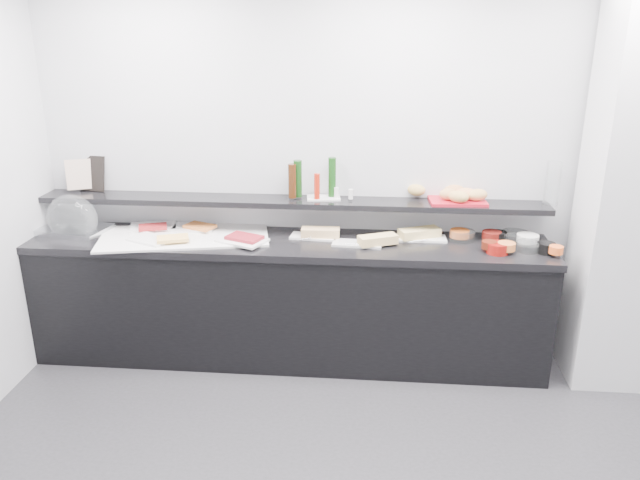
# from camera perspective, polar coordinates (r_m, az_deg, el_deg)

# --- Properties ---
(back_wall) EXTENTS (5.00, 0.02, 2.70)m
(back_wall) POSITION_cam_1_polar(r_m,az_deg,el_deg) (4.46, 6.44, 6.43)
(back_wall) COLOR #B8BBC0
(back_wall) RESTS_ON ground
(column) EXTENTS (0.50, 0.50, 2.70)m
(column) POSITION_cam_1_polar(r_m,az_deg,el_deg) (4.42, 26.40, 4.39)
(column) COLOR silver
(column) RESTS_ON ground
(buffet_cabinet) EXTENTS (3.60, 0.60, 0.85)m
(buffet_cabinet) POSITION_cam_1_polar(r_m,az_deg,el_deg) (4.52, -2.89, -5.74)
(buffet_cabinet) COLOR black
(buffet_cabinet) RESTS_ON ground
(counter_top) EXTENTS (3.62, 0.62, 0.05)m
(counter_top) POSITION_cam_1_polar(r_m,az_deg,el_deg) (4.34, -2.99, -0.36)
(counter_top) COLOR black
(counter_top) RESTS_ON buffet_cabinet
(wall_shelf) EXTENTS (3.60, 0.25, 0.04)m
(wall_shelf) POSITION_cam_1_polar(r_m,az_deg,el_deg) (4.43, -2.74, 3.51)
(wall_shelf) COLOR black
(wall_shelf) RESTS_ON back_wall
(cloche_base) EXTENTS (0.53, 0.40, 0.04)m
(cloche_base) POSITION_cam_1_polar(r_m,az_deg,el_deg) (4.83, -21.52, 0.88)
(cloche_base) COLOR #B9BCC0
(cloche_base) RESTS_ON counter_top
(cloche_dome) EXTENTS (0.41, 0.30, 0.34)m
(cloche_dome) POSITION_cam_1_polar(r_m,az_deg,el_deg) (4.74, -21.71, 1.86)
(cloche_dome) COLOR white
(cloche_dome) RESTS_ON cloche_base
(linen_runner) EXTENTS (1.26, 0.78, 0.01)m
(linen_runner) POSITION_cam_1_polar(r_m,az_deg,el_deg) (4.50, -12.28, 0.34)
(linen_runner) COLOR white
(linen_runner) RESTS_ON counter_top
(platter_meat_a) EXTENTS (0.38, 0.30, 0.01)m
(platter_meat_a) POSITION_cam_1_polar(r_m,az_deg,el_deg) (4.72, -15.00, 1.21)
(platter_meat_a) COLOR white
(platter_meat_a) RESTS_ON linen_runner
(food_meat_a) EXTENTS (0.23, 0.18, 0.02)m
(food_meat_a) POSITION_cam_1_polar(r_m,az_deg,el_deg) (4.64, -15.04, 1.16)
(food_meat_a) COLOR maroon
(food_meat_a) RESTS_ON platter_meat_a
(platter_salmon) EXTENTS (0.31, 0.21, 0.01)m
(platter_salmon) POSITION_cam_1_polar(r_m,az_deg,el_deg) (4.62, -11.47, 1.13)
(platter_salmon) COLOR silver
(platter_salmon) RESTS_ON linen_runner
(food_salmon) EXTENTS (0.24, 0.20, 0.02)m
(food_salmon) POSITION_cam_1_polar(r_m,az_deg,el_deg) (4.58, -10.93, 1.23)
(food_salmon) COLOR orange
(food_salmon) RESTS_ON platter_salmon
(platter_cheese) EXTENTS (0.34, 0.29, 0.01)m
(platter_cheese) POSITION_cam_1_polar(r_m,az_deg,el_deg) (4.45, -15.23, 0.07)
(platter_cheese) COLOR white
(platter_cheese) RESTS_ON linen_runner
(food_cheese) EXTENTS (0.24, 0.20, 0.02)m
(food_cheese) POSITION_cam_1_polar(r_m,az_deg,el_deg) (4.36, -13.31, 0.13)
(food_cheese) COLOR #FCC562
(food_cheese) RESTS_ON platter_cheese
(platter_meat_b) EXTENTS (0.38, 0.33, 0.01)m
(platter_meat_b) POSITION_cam_1_polar(r_m,az_deg,el_deg) (4.30, -7.14, -0.04)
(platter_meat_b) COLOR white
(platter_meat_b) RESTS_ON linen_runner
(food_meat_b) EXTENTS (0.27, 0.23, 0.02)m
(food_meat_b) POSITION_cam_1_polar(r_m,az_deg,el_deg) (4.30, -6.93, 0.23)
(food_meat_b) COLOR maroon
(food_meat_b) RESTS_ON platter_meat_b
(sandwich_plate_left) EXTENTS (0.34, 0.17, 0.01)m
(sandwich_plate_left) POSITION_cam_1_polar(r_m,az_deg,el_deg) (4.39, -0.57, 0.31)
(sandwich_plate_left) COLOR white
(sandwich_plate_left) RESTS_ON counter_top
(sandwich_food_left) EXTENTS (0.27, 0.11, 0.06)m
(sandwich_food_left) POSITION_cam_1_polar(r_m,az_deg,el_deg) (4.36, 0.05, 0.71)
(sandwich_food_left) COLOR tan
(sandwich_food_left) RESTS_ON sandwich_plate_left
(tongs_left) EXTENTS (0.14, 0.09, 0.01)m
(tongs_left) POSITION_cam_1_polar(r_m,az_deg,el_deg) (4.32, -0.85, 0.19)
(tongs_left) COLOR silver
(tongs_left) RESTS_ON sandwich_plate_left
(sandwich_plate_mid) EXTENTS (0.35, 0.17, 0.01)m
(sandwich_plate_mid) POSITION_cam_1_polar(r_m,az_deg,el_deg) (4.25, 3.43, -0.34)
(sandwich_plate_mid) COLOR silver
(sandwich_plate_mid) RESTS_ON counter_top
(sandwich_food_mid) EXTENTS (0.28, 0.20, 0.06)m
(sandwich_food_mid) POSITION_cam_1_polar(r_m,az_deg,el_deg) (4.23, 5.31, 0.03)
(sandwich_food_mid) COLOR tan
(sandwich_food_mid) RESTS_ON sandwich_plate_mid
(tongs_mid) EXTENTS (0.16, 0.01, 0.01)m
(tongs_mid) POSITION_cam_1_polar(r_m,az_deg,el_deg) (4.21, 3.46, -0.40)
(tongs_mid) COLOR silver
(tongs_mid) RESTS_ON sandwich_plate_mid
(sandwich_plate_right) EXTENTS (0.34, 0.15, 0.01)m
(sandwich_plate_right) POSITION_cam_1_polar(r_m,az_deg,el_deg) (4.41, 9.26, 0.14)
(sandwich_plate_right) COLOR white
(sandwich_plate_right) RESTS_ON counter_top
(sandwich_food_right) EXTENTS (0.31, 0.22, 0.06)m
(sandwich_food_right) POSITION_cam_1_polar(r_m,az_deg,el_deg) (4.40, 9.08, 0.66)
(sandwich_food_right) COLOR #E8CB79
(sandwich_food_right) RESTS_ON sandwich_plate_right
(tongs_right) EXTENTS (0.15, 0.07, 0.01)m
(tongs_right) POSITION_cam_1_polar(r_m,az_deg,el_deg) (4.32, 8.99, -0.09)
(tongs_right) COLOR silver
(tongs_right) RESTS_ON sandwich_plate_right
(bowl_glass_fruit) EXTENTS (0.18, 0.18, 0.07)m
(bowl_glass_fruit) POSITION_cam_1_polar(r_m,az_deg,el_deg) (4.44, 12.86, 0.41)
(bowl_glass_fruit) COLOR white
(bowl_glass_fruit) RESTS_ON counter_top
(fill_glass_fruit) EXTENTS (0.14, 0.14, 0.05)m
(fill_glass_fruit) POSITION_cam_1_polar(r_m,az_deg,el_deg) (4.44, 12.65, 0.59)
(fill_glass_fruit) COLOR #C8561B
(fill_glass_fruit) RESTS_ON bowl_glass_fruit
(bowl_black_jam) EXTENTS (0.14, 0.14, 0.07)m
(bowl_black_jam) POSITION_cam_1_polar(r_m,az_deg,el_deg) (4.48, 15.98, 0.31)
(bowl_black_jam) COLOR black
(bowl_black_jam) RESTS_ON counter_top
(fill_black_jam) EXTENTS (0.17, 0.17, 0.05)m
(fill_black_jam) POSITION_cam_1_polar(r_m,az_deg,el_deg) (4.46, 15.42, 0.45)
(fill_black_jam) COLOR #62130E
(fill_black_jam) RESTS_ON bowl_black_jam
(bowl_glass_cream) EXTENTS (0.19, 0.19, 0.07)m
(bowl_glass_cream) POSITION_cam_1_polar(r_m,az_deg,el_deg) (4.51, 17.41, 0.30)
(bowl_glass_cream) COLOR white
(bowl_glass_cream) RESTS_ON counter_top
(fill_glass_cream) EXTENTS (0.19, 0.19, 0.05)m
(fill_glass_cream) POSITION_cam_1_polar(r_m,az_deg,el_deg) (4.46, 18.46, 0.16)
(fill_glass_cream) COLOR white
(fill_glass_cream) RESTS_ON bowl_glass_cream
(bowl_red_jam) EXTENTS (0.18, 0.18, 0.07)m
(bowl_red_jam) POSITION_cam_1_polar(r_m,az_deg,el_deg) (4.25, 15.92, -0.72)
(bowl_red_jam) COLOR maroon
(bowl_red_jam) RESTS_ON counter_top
(fill_red_jam) EXTENTS (0.11, 0.11, 0.05)m
(fill_red_jam) POSITION_cam_1_polar(r_m,az_deg,el_deg) (4.26, 15.20, -0.43)
(fill_red_jam) COLOR #4F170B
(fill_red_jam) RESTS_ON bowl_red_jam
(bowl_glass_salmon) EXTENTS (0.18, 0.18, 0.07)m
(bowl_glass_salmon) POSITION_cam_1_polar(r_m,az_deg,el_deg) (4.34, 18.49, -0.58)
(bowl_glass_salmon) COLOR white
(bowl_glass_salmon) RESTS_ON counter_top
(fill_glass_salmon) EXTENTS (0.14, 0.14, 0.05)m
(fill_glass_salmon) POSITION_cam_1_polar(r_m,az_deg,el_deg) (4.26, 16.68, -0.55)
(fill_glass_salmon) COLOR orange
(fill_glass_salmon) RESTS_ON bowl_glass_salmon
(bowl_black_fruit) EXTENTS (0.15, 0.15, 0.07)m
(bowl_black_fruit) POSITION_cam_1_polar(r_m,az_deg,el_deg) (4.35, 19.96, -0.68)
(bowl_black_fruit) COLOR black
(bowl_black_fruit) RESTS_ON counter_top
(fill_black_fruit) EXTENTS (0.12, 0.12, 0.05)m
(fill_black_fruit) POSITION_cam_1_polar(r_m,az_deg,el_deg) (4.30, 20.78, -0.85)
(fill_black_fruit) COLOR orange
(fill_black_fruit) RESTS_ON bowl_black_fruit
(framed_print) EXTENTS (0.20, 0.10, 0.26)m
(framed_print) POSITION_cam_1_polar(r_m,az_deg,el_deg) (4.91, -20.11, 5.74)
(framed_print) COLOR black
(framed_print) RESTS_ON wall_shelf
(print_art) EXTENTS (0.20, 0.13, 0.22)m
(print_art) POSITION_cam_1_polar(r_m,az_deg,el_deg) (4.91, -21.06, 5.63)
(print_art) COLOR #C8A290
(print_art) RESTS_ON framed_print
(condiment_tray) EXTENTS (0.25, 0.17, 0.01)m
(condiment_tray) POSITION_cam_1_polar(r_m,az_deg,el_deg) (4.43, 0.33, 3.88)
(condiment_tray) COLOR white
(condiment_tray) RESTS_ON wall_shelf
(bottle_green_a) EXTENTS (0.07, 0.07, 0.26)m
(bottle_green_a) POSITION_cam_1_polar(r_m,az_deg,el_deg) (4.41, -2.05, 5.63)
(bottle_green_a) COLOR #11390F
(bottle_green_a) RESTS_ON condiment_tray
(bottle_brown) EXTENTS (0.07, 0.07, 0.24)m
(bottle_brown) POSITION_cam_1_polar(r_m,az_deg,el_deg) (4.39, -2.56, 5.41)
(bottle_brown) COLOR #381B0A
(bottle_brown) RESTS_ON condiment_tray
(bottle_green_b) EXTENTS (0.07, 0.07, 0.28)m
(bottle_green_b) POSITION_cam_1_polar(r_m,az_deg,el_deg) (4.41, 1.12, 5.77)
(bottle_green_b) COLOR #113D10
(bottle_green_b) RESTS_ON condiment_tray
(bottle_hot) EXTENTS (0.04, 0.04, 0.18)m
(bottle_hot) POSITION_cam_1_polar(r_m,az_deg,el_deg) (4.36, -0.28, 4.93)
(bottle_hot) COLOR #B21E0C
(bottle_hot) RESTS_ON condiment_tray
(shaker_salt) EXTENTS (0.04, 0.04, 0.07)m
(shaker_salt) POSITION_cam_1_polar(r_m,az_deg,el_deg) (4.42, 1.52, 4.37)
(shaker_salt) COLOR silver
(shaker_salt) RESTS_ON condiment_tray
(shaker_pepper) EXTENTS (0.04, 0.04, 0.07)m
(shaker_pepper) POSITION_cam_1_polar(r_m,az_deg,el_deg) (4.38, 2.82, 4.21)
(shaker_pepper) COLOR white
(shaker_pepper) RESTS_ON condiment_tray
(bread_tray) EXTENTS (0.40, 0.29, 0.02)m
(bread_tray) POSITION_cam_1_polar(r_m,az_deg,el_deg) (4.45, 12.42, 3.55)
(bread_tray) COLOR #B61324
(bread_tray) RESTS_ON wall_shelf
(bread_roll_nw) EXTENTS (0.15, 0.12, 0.08)m
(bread_roll_nw) POSITION_cam_1_polar(r_m,az_deg,el_deg) (4.48, 8.81, 4.54)
(bread_roll_nw) COLOR tan
(bread_roll_nw) RESTS_ON bread_tray
(bread_roll_n) EXTENTS (0.17, 0.13, 0.08)m
(bread_roll_n) POSITION_cam_1_polar(r_m,az_deg,el_deg) (4.51, 12.17, 4.45)
(bread_roll_n) COLOR #BD7B48
(bread_roll_n) RESTS_ON bread_tray
(bread_roll_ne) EXTENTS (0.18, 0.14, 0.08)m
(bread_roll_ne) POSITION_cam_1_polar(r_m,az_deg,el_deg) (4.45, 13.27, 4.14)
(bread_roll_ne) COLOR #D48A51
(bread_roll_ne) RESTS_ON bread_tray
(bread_roll_se) EXTENTS (0.17, 0.14, 0.08)m
(bread_roll_se) POSITION_cam_1_polar(r_m,az_deg,el_deg) (4.36, 12.55, 3.89)
(bread_roll_se) COLOR tan
(bread_roll_se) RESTS_ON bread_tray
(bread_roll_midw) EXTENTS (0.14, 0.09, 0.08)m
(bread_roll_midw) POSITION_cam_1_polar(r_m,az_deg,el_deg) (4.41, 11.66, 4.12)
(bread_roll_midw) COLOR #C08749
(bread_roll_midw) RESTS_ON bread_tray
(bread_roll_mide) EXTENTS (0.17, 0.14, 0.08)m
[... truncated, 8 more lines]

